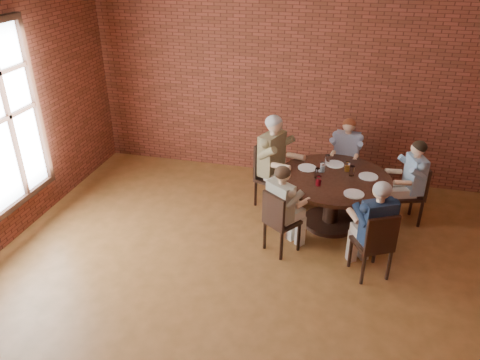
% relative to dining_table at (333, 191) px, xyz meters
% --- Properties ---
extents(floor, '(7.00, 7.00, 0.00)m').
position_rel_dining_table_xyz_m(floor, '(-0.90, -2.00, -0.53)').
color(floor, '#9E6031').
rests_on(floor, ground).
extents(wall_back, '(7.00, 0.00, 7.00)m').
position_rel_dining_table_xyz_m(wall_back, '(-0.90, 1.50, 1.17)').
color(wall_back, brown).
rests_on(wall_back, ground).
extents(dining_table, '(1.54, 1.54, 0.75)m').
position_rel_dining_table_xyz_m(dining_table, '(0.00, 0.00, 0.00)').
color(dining_table, black).
rests_on(dining_table, floor).
extents(chair_a, '(0.48, 0.48, 0.89)m').
position_rel_dining_table_xyz_m(chair_a, '(1.09, 0.35, -0.04)').
color(chair_a, black).
rests_on(chair_a, floor).
extents(diner_a, '(0.70, 0.63, 1.25)m').
position_rel_dining_table_xyz_m(diner_a, '(1.02, 0.33, 0.09)').
color(diner_a, teal).
rests_on(diner_a, floor).
extents(chair_b, '(0.42, 0.42, 0.89)m').
position_rel_dining_table_xyz_m(chair_b, '(0.12, 1.03, -0.04)').
color(chair_b, black).
rests_on(chair_b, floor).
extents(diner_b, '(0.54, 0.63, 1.24)m').
position_rel_dining_table_xyz_m(diner_b, '(0.11, 0.96, 0.09)').
color(diner_b, '#99A3C3').
rests_on(diner_b, floor).
extents(chair_c, '(0.61, 0.61, 0.98)m').
position_rel_dining_table_xyz_m(chair_c, '(-0.97, 0.39, -0.00)').
color(chair_c, black).
rests_on(chair_c, floor).
extents(diner_c, '(0.88, 0.80, 1.42)m').
position_rel_dining_table_xyz_m(diner_c, '(-0.88, 0.36, 0.18)').
color(diner_c, brown).
rests_on(diner_c, floor).
extents(chair_d, '(0.52, 0.52, 0.88)m').
position_rel_dining_table_xyz_m(chair_d, '(-0.62, -0.84, -0.05)').
color(chair_d, black).
rests_on(chair_d, floor).
extents(diner_d, '(0.71, 0.73, 1.22)m').
position_rel_dining_table_xyz_m(diner_d, '(-0.58, -0.78, 0.08)').
color(diner_d, tan).
rests_on(diner_d, floor).
extents(chair_e, '(0.54, 0.54, 0.90)m').
position_rel_dining_table_xyz_m(chair_e, '(0.57, -1.07, -0.04)').
color(chair_e, black).
rests_on(chair_e, floor).
extents(diner_e, '(0.72, 0.76, 1.27)m').
position_rel_dining_table_xyz_m(diner_e, '(0.53, -1.00, 0.11)').
color(diner_e, '#15233C').
rests_on(diner_e, floor).
extents(plate_a, '(0.26, 0.26, 0.01)m').
position_rel_dining_table_xyz_m(plate_a, '(0.45, 0.12, 0.23)').
color(plate_a, white).
rests_on(plate_a, dining_table).
extents(plate_b, '(0.26, 0.26, 0.01)m').
position_rel_dining_table_xyz_m(plate_b, '(-0.02, 0.40, 0.23)').
color(plate_b, white).
rests_on(plate_b, dining_table).
extents(plate_c, '(0.26, 0.26, 0.01)m').
position_rel_dining_table_xyz_m(plate_c, '(-0.40, 0.18, 0.23)').
color(plate_c, white).
rests_on(plate_c, dining_table).
extents(plate_d, '(0.26, 0.26, 0.01)m').
position_rel_dining_table_xyz_m(plate_d, '(0.27, -0.43, 0.23)').
color(plate_d, white).
rests_on(plate_d, dining_table).
extents(glass_a, '(0.07, 0.07, 0.14)m').
position_rel_dining_table_xyz_m(glass_a, '(0.22, 0.11, 0.29)').
color(glass_a, white).
rests_on(glass_a, dining_table).
extents(glass_b, '(0.07, 0.07, 0.14)m').
position_rel_dining_table_xyz_m(glass_b, '(0.15, 0.23, 0.29)').
color(glass_b, white).
rests_on(glass_b, dining_table).
extents(glass_c, '(0.07, 0.07, 0.14)m').
position_rel_dining_table_xyz_m(glass_c, '(-0.13, 0.39, 0.29)').
color(glass_c, white).
rests_on(glass_c, dining_table).
extents(glass_d, '(0.07, 0.07, 0.14)m').
position_rel_dining_table_xyz_m(glass_d, '(-0.18, 0.12, 0.29)').
color(glass_d, white).
rests_on(glass_d, dining_table).
extents(glass_e, '(0.07, 0.07, 0.14)m').
position_rel_dining_table_xyz_m(glass_e, '(-0.23, -0.08, 0.29)').
color(glass_e, white).
rests_on(glass_e, dining_table).
extents(glass_f, '(0.07, 0.07, 0.14)m').
position_rel_dining_table_xyz_m(glass_f, '(-0.20, -0.30, 0.29)').
color(glass_f, white).
rests_on(glass_f, dining_table).
extents(smartphone, '(0.10, 0.17, 0.01)m').
position_rel_dining_table_xyz_m(smartphone, '(0.21, -0.40, 0.23)').
color(smartphone, black).
rests_on(smartphone, dining_table).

